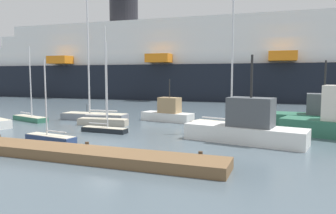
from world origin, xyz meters
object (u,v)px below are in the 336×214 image
at_px(channel_buoy_0, 87,114).
at_px(sailboat_0, 94,114).
at_px(fishing_boat_0, 246,127).
at_px(cruise_ship, 223,64).
at_px(sailboat_1, 104,128).
at_px(sailboat_2, 226,126).
at_px(sailboat_4, 50,138).
at_px(fishing_boat_3, 320,116).
at_px(sailboat_5, 103,120).
at_px(sailboat_6, 30,117).
at_px(fishing_boat_1, 168,113).

bearing_deg(channel_buoy_0, sailboat_0, -43.36).
xyz_separation_m(fishing_boat_0, cruise_ship, (-9.51, 43.20, 6.04)).
relative_size(sailboat_1, sailboat_2, 0.66).
distance_m(sailboat_0, sailboat_4, 11.74).
relative_size(sailboat_2, fishing_boat_3, 1.30).
bearing_deg(sailboat_5, fishing_boat_0, -19.52).
xyz_separation_m(sailboat_2, channel_buoy_0, (-17.28, 5.01, -0.30)).
height_order(sailboat_0, sailboat_5, sailboat_0).
height_order(sailboat_4, sailboat_6, sailboat_6).
distance_m(sailboat_0, cruise_ship, 38.29).
relative_size(fishing_boat_0, fishing_boat_3, 1.01).
relative_size(sailboat_6, fishing_boat_3, 0.89).
distance_m(sailboat_5, sailboat_6, 8.87).
bearing_deg(sailboat_2, sailboat_5, -162.99).
xyz_separation_m(sailboat_1, fishing_boat_0, (11.84, -0.12, 0.76)).
distance_m(sailboat_1, sailboat_5, 3.92).
height_order(sailboat_5, fishing_boat_0, sailboat_5).
bearing_deg(cruise_ship, sailboat_2, -81.38).
xyz_separation_m(sailboat_2, fishing_boat_0, (2.11, -3.64, 0.56)).
bearing_deg(sailboat_2, sailboat_1, -144.32).
relative_size(sailboat_5, channel_buoy_0, 6.63).
xyz_separation_m(sailboat_0, sailboat_2, (14.66, -2.54, -0.05)).
distance_m(sailboat_1, fishing_boat_0, 11.86).
xyz_separation_m(sailboat_5, fishing_boat_1, (5.00, 4.83, 0.41)).
bearing_deg(sailboat_1, cruise_ship, 88.90).
bearing_deg(sailboat_1, sailboat_5, 125.47).
relative_size(sailboat_1, sailboat_6, 0.97).
height_order(sailboat_0, sailboat_4, sailboat_0).
distance_m(sailboat_6, cruise_ship, 42.62).
height_order(sailboat_5, sailboat_6, sailboat_5).
bearing_deg(fishing_boat_3, sailboat_1, -149.99).
bearing_deg(channel_buoy_0, fishing_boat_3, 1.17).
bearing_deg(fishing_boat_0, channel_buoy_0, 166.98).
relative_size(sailboat_0, fishing_boat_0, 1.48).
xyz_separation_m(sailboat_1, channel_buoy_0, (-7.54, 8.53, -0.10)).
relative_size(fishing_boat_3, cruise_ship, 0.07).
height_order(sailboat_6, channel_buoy_0, sailboat_6).
height_order(sailboat_1, sailboat_5, sailboat_5).
height_order(sailboat_2, fishing_boat_3, sailboat_2).
xyz_separation_m(sailboat_6, channel_buoy_0, (3.48, 5.35, -0.11)).
relative_size(sailboat_5, cruise_ship, 0.07).
bearing_deg(fishing_boat_1, fishing_boat_0, -31.75).
bearing_deg(sailboat_6, sailboat_4, -23.69).
height_order(channel_buoy_0, cruise_ship, cruise_ship).
relative_size(sailboat_0, channel_buoy_0, 9.29).
distance_m(fishing_boat_1, channel_buoy_0, 10.41).
relative_size(fishing_boat_0, channel_buoy_0, 6.25).
distance_m(fishing_boat_0, cruise_ship, 44.65).
relative_size(sailboat_1, channel_buoy_0, 5.31).
distance_m(fishing_boat_3, channel_buoy_0, 25.07).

